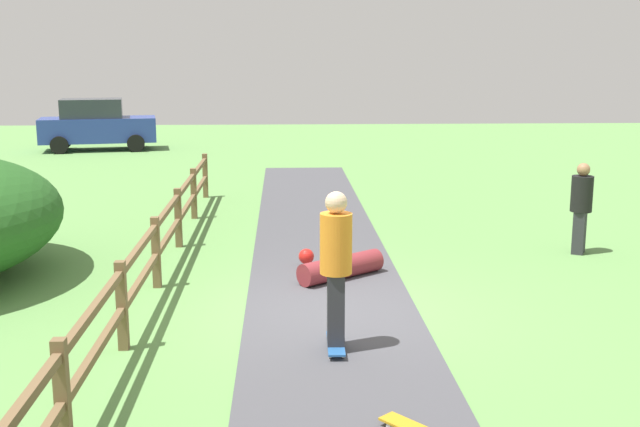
{
  "coord_description": "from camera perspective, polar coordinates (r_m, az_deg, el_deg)",
  "views": [
    {
      "loc": [
        -0.66,
        -10.26,
        3.49
      ],
      "look_at": [
        -0.07,
        1.92,
        1.0
      ],
      "focal_mm": 43.53,
      "sensor_mm": 36.0,
      "label": 1
    }
  ],
  "objects": [
    {
      "name": "skater_riding",
      "position": [
        9.14,
        1.18,
        -3.59
      ],
      "size": [
        0.39,
        0.8,
        1.93
      ],
      "color": "#265999",
      "rests_on": "asphalt_path"
    },
    {
      "name": "skater_fallen",
      "position": [
        12.36,
        1.35,
        -3.9
      ],
      "size": [
        1.44,
        1.44,
        0.36
      ],
      "color": "maroon",
      "rests_on": "asphalt_path"
    },
    {
      "name": "parked_car_blue",
      "position": [
        30.36,
        -16.1,
        6.3
      ],
      "size": [
        4.44,
        2.56,
        1.92
      ],
      "color": "#283D99",
      "rests_on": "ground_plane"
    },
    {
      "name": "bystander_black",
      "position": [
        14.54,
        18.65,
        0.65
      ],
      "size": [
        0.52,
        0.52,
        1.63
      ],
      "color": "#2D2D33",
      "rests_on": "ground_plane"
    },
    {
      "name": "wooden_fence",
      "position": [
        10.81,
        -13.05,
        -3.89
      ],
      "size": [
        0.12,
        18.12,
        1.1
      ],
      "color": "brown",
      "rests_on": "ground_plane"
    },
    {
      "name": "asphalt_path",
      "position": [
        10.85,
        0.86,
        -7.16
      ],
      "size": [
        2.4,
        28.0,
        0.02
      ],
      "primitive_type": "cube",
      "color": "#47474C",
      "rests_on": "ground_plane"
    },
    {
      "name": "ground_plane",
      "position": [
        10.85,
        0.86,
        -7.21
      ],
      "size": [
        60.0,
        60.0,
        0.0
      ],
      "primitive_type": "plane",
      "color": "#60934C"
    }
  ]
}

